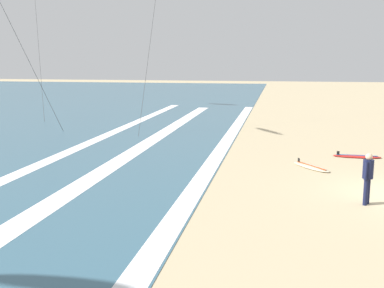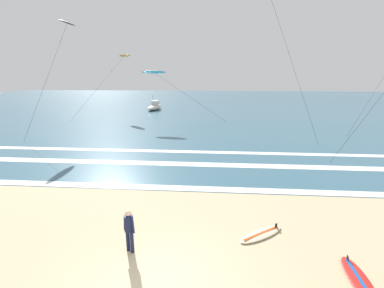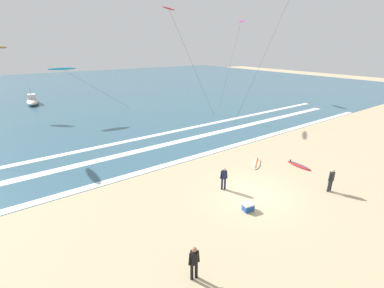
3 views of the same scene
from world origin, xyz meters
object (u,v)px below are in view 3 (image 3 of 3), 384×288
object	(u,v)px
cooler_box	(248,207)
kite_magenta_mid_center	(241,22)
surfer_foreground_main	(224,176)
surfboard_right_spare	(256,164)
kite_red_high_left	(169,9)
surfboard_foreground_flat	(299,165)
kite_cyan_far_right	(62,69)
offshore_boat	(33,101)
surfer_mid_group	(194,260)
surfer_background_far	(331,178)

from	to	relation	value
cooler_box	kite_magenta_mid_center	bearing A→B (deg)	46.61
surfer_foreground_main	kite_magenta_mid_center	world-z (taller)	kite_magenta_mid_center
surfboard_right_spare	surfer_foreground_main	bearing A→B (deg)	-164.27
kite_red_high_left	kite_magenta_mid_center	world-z (taller)	kite_red_high_left
surfboard_right_spare	surfboard_foreground_flat	xyz separation A→B (m)	(2.54, -2.16, 0.00)
kite_cyan_far_right	offshore_boat	bearing A→B (deg)	102.79
kite_magenta_mid_center	surfer_mid_group	bearing A→B (deg)	-136.81
surfer_mid_group	cooler_box	bearing A→B (deg)	20.71
surfer_mid_group	kite_cyan_far_right	xyz separation A→B (m)	(1.30, 29.46, 5.34)
surfer_background_far	surfer_foreground_main	xyz separation A→B (m)	(-5.51, 4.21, 0.00)
surfboard_foreground_flat	offshore_boat	distance (m)	41.69
surfer_mid_group	surfboard_foreground_flat	bearing A→B (deg)	16.25
surfer_mid_group	surfer_background_far	distance (m)	11.25
cooler_box	surfboard_right_spare	bearing A→B (deg)	37.31
surfer_mid_group	kite_cyan_far_right	world-z (taller)	kite_cyan_far_right
kite_magenta_mid_center	surfer_background_far	bearing A→B (deg)	-124.22
surfer_background_far	cooler_box	world-z (taller)	surfer_background_far
kite_red_high_left	offshore_boat	distance (m)	27.20
kite_magenta_mid_center	offshore_boat	size ratio (longest dim) A/B	2.44
kite_red_high_left	cooler_box	distance (m)	26.89
surfer_foreground_main	kite_red_high_left	distance (m)	24.28
surfer_mid_group	cooler_box	distance (m)	5.74
cooler_box	kite_red_high_left	bearing A→B (deg)	69.65
surfboard_right_spare	kite_cyan_far_right	bearing A→B (deg)	111.41
surfer_background_far	kite_red_high_left	distance (m)	26.76
surfboard_foreground_flat	kite_magenta_mid_center	xyz separation A→B (m)	(17.25, 24.64, 12.75)
kite_cyan_far_right	surfboard_right_spare	bearing A→B (deg)	-68.59
surfer_foreground_main	offshore_boat	xyz separation A→B (m)	(-7.46, 38.16, -0.40)
surfer_background_far	kite_red_high_left	bearing A→B (deg)	84.51
surfer_foreground_main	surfboard_foreground_flat	xyz separation A→B (m)	(7.32, -0.82, -0.91)
surfboard_right_spare	offshore_boat	size ratio (longest dim) A/B	0.38
surfboard_foreground_flat	kite_red_high_left	size ratio (longest dim) A/B	0.16
surfboard_foreground_flat	kite_red_high_left	bearing A→B (deg)	88.68
surfer_foreground_main	cooler_box	xyz separation A→B (m)	(-0.41, -2.61, -0.74)
surfer_background_far	surfboard_foreground_flat	xyz separation A→B (m)	(1.81, 3.40, -0.91)
surfer_foreground_main	kite_red_high_left	bearing A→B (deg)	68.22
surfer_mid_group	surfboard_foreground_flat	distance (m)	13.63
surfer_foreground_main	kite_cyan_far_right	xyz separation A→B (m)	(-4.43, 24.84, 5.34)
surfboard_foreground_flat	kite_cyan_far_right	xyz separation A→B (m)	(-11.75, 25.66, 6.25)
surfer_mid_group	surfer_foreground_main	world-z (taller)	same
surfer_background_far	offshore_boat	world-z (taller)	offshore_boat
surfboard_right_spare	offshore_boat	distance (m)	38.80
surfboard_foreground_flat	cooler_box	world-z (taller)	cooler_box
surfer_foreground_main	surfboard_foreground_flat	bearing A→B (deg)	-6.36
surfer_foreground_main	kite_red_high_left	xyz separation A→B (m)	(7.79, 19.49, 12.20)
offshore_boat	surfer_mid_group	bearing A→B (deg)	-87.69
offshore_boat	cooler_box	world-z (taller)	offshore_boat
kite_magenta_mid_center	kite_cyan_far_right	world-z (taller)	kite_magenta_mid_center
surfer_mid_group	kite_red_high_left	world-z (taller)	kite_red_high_left
kite_magenta_mid_center	cooler_box	bearing A→B (deg)	-133.39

